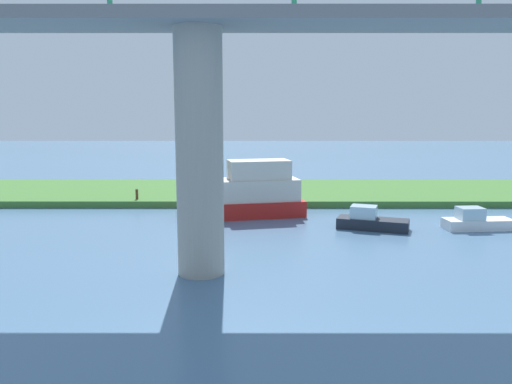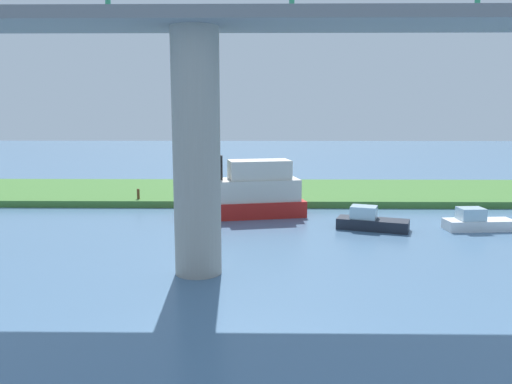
{
  "view_description": "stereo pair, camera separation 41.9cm",
  "coord_description": "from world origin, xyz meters",
  "px_view_note": "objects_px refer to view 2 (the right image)",
  "views": [
    {
      "loc": [
        -0.78,
        37.31,
        7.17
      ],
      "look_at": [
        -0.73,
        5.0,
        2.0
      ],
      "focal_mm": 36.71,
      "sensor_mm": 36.0,
      "label": 1
    },
    {
      "loc": [
        -1.2,
        37.31,
        7.17
      ],
      "look_at": [
        -0.73,
        5.0,
        2.0
      ],
      "focal_mm": 36.71,
      "sensor_mm": 36.0,
      "label": 2
    }
  ],
  "objects_px": {
    "mooring_post": "(138,194)",
    "pontoon_yellow": "(477,222)",
    "person_on_bank": "(273,188)",
    "houseboat_blue": "(371,221)",
    "riverboat_paddlewheel": "(248,194)",
    "bridge_pylon": "(197,154)"
  },
  "relations": [
    {
      "from": "person_on_bank",
      "to": "houseboat_blue",
      "type": "relative_size",
      "value": 0.31
    },
    {
      "from": "houseboat_blue",
      "to": "pontoon_yellow",
      "type": "relative_size",
      "value": 1.07
    },
    {
      "from": "pontoon_yellow",
      "to": "bridge_pylon",
      "type": "bearing_deg",
      "value": 28.52
    },
    {
      "from": "mooring_post",
      "to": "riverboat_paddlewheel",
      "type": "xyz_separation_m",
      "value": [
        -8.28,
        3.75,
        0.65
      ]
    },
    {
      "from": "person_on_bank",
      "to": "pontoon_yellow",
      "type": "xyz_separation_m",
      "value": [
        -11.98,
        8.35,
        -0.72
      ]
    },
    {
      "from": "riverboat_paddlewheel",
      "to": "pontoon_yellow",
      "type": "distance_m",
      "value": 14.36
    },
    {
      "from": "mooring_post",
      "to": "pontoon_yellow",
      "type": "xyz_separation_m",
      "value": [
        -22.07,
        7.61,
        -0.4
      ]
    },
    {
      "from": "mooring_post",
      "to": "pontoon_yellow",
      "type": "height_order",
      "value": "pontoon_yellow"
    },
    {
      "from": "riverboat_paddlewheel",
      "to": "houseboat_blue",
      "type": "bearing_deg",
      "value": 153.1
    },
    {
      "from": "mooring_post",
      "to": "riverboat_paddlewheel",
      "type": "relative_size",
      "value": 0.09
    },
    {
      "from": "bridge_pylon",
      "to": "person_on_bank",
      "type": "height_order",
      "value": "bridge_pylon"
    },
    {
      "from": "person_on_bank",
      "to": "pontoon_yellow",
      "type": "relative_size",
      "value": 0.34
    },
    {
      "from": "mooring_post",
      "to": "houseboat_blue",
      "type": "relative_size",
      "value": 0.17
    },
    {
      "from": "mooring_post",
      "to": "houseboat_blue",
      "type": "height_order",
      "value": "houseboat_blue"
    },
    {
      "from": "person_on_bank",
      "to": "riverboat_paddlewheel",
      "type": "xyz_separation_m",
      "value": [
        1.81,
        4.5,
        0.33
      ]
    },
    {
      "from": "mooring_post",
      "to": "pontoon_yellow",
      "type": "bearing_deg",
      "value": 160.97
    },
    {
      "from": "person_on_bank",
      "to": "riverboat_paddlewheel",
      "type": "relative_size",
      "value": 0.16
    },
    {
      "from": "bridge_pylon",
      "to": "mooring_post",
      "type": "relative_size",
      "value": 13.89
    },
    {
      "from": "houseboat_blue",
      "to": "bridge_pylon",
      "type": "bearing_deg",
      "value": 42.63
    },
    {
      "from": "riverboat_paddlewheel",
      "to": "houseboat_blue",
      "type": "distance_m",
      "value": 8.45
    },
    {
      "from": "bridge_pylon",
      "to": "person_on_bank",
      "type": "xyz_separation_m",
      "value": [
        -3.61,
        -16.83,
        -4.05
      ]
    },
    {
      "from": "pontoon_yellow",
      "to": "riverboat_paddlewheel",
      "type": "bearing_deg",
      "value": -15.62
    }
  ]
}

